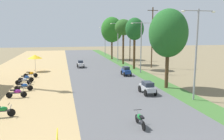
# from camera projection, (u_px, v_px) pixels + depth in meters

# --- Properties ---
(parked_motorbike_nearest) EXTENTS (1.80, 0.54, 0.94)m
(parked_motorbike_nearest) POSITION_uv_depth(u_px,v_px,m) (2.00, 110.00, 15.87)
(parked_motorbike_nearest) COLOR black
(parked_motorbike_nearest) RESTS_ON dirt_shoulder
(parked_motorbike_second) EXTENTS (1.80, 0.54, 0.94)m
(parked_motorbike_second) POSITION_uv_depth(u_px,v_px,m) (17.00, 92.00, 20.62)
(parked_motorbike_second) COLOR black
(parked_motorbike_second) RESTS_ON dirt_shoulder
(parked_motorbike_third) EXTENTS (1.80, 0.54, 0.94)m
(parked_motorbike_third) POSITION_uv_depth(u_px,v_px,m) (24.00, 86.00, 23.04)
(parked_motorbike_third) COLOR black
(parked_motorbike_third) RESTS_ON dirt_shoulder
(parked_motorbike_fourth) EXTENTS (1.80, 0.54, 0.94)m
(parked_motorbike_fourth) POSITION_uv_depth(u_px,v_px,m) (24.00, 80.00, 25.79)
(parked_motorbike_fourth) COLOR black
(parked_motorbike_fourth) RESTS_ON dirt_shoulder
(parked_motorbike_fifth) EXTENTS (1.80, 0.54, 0.94)m
(parked_motorbike_fifth) POSITION_uv_depth(u_px,v_px,m) (26.00, 78.00, 27.23)
(parked_motorbike_fifth) COLOR black
(parked_motorbike_fifth) RESTS_ON dirt_shoulder
(parked_motorbike_sixth) EXTENTS (1.80, 0.54, 0.94)m
(parked_motorbike_sixth) POSITION_uv_depth(u_px,v_px,m) (31.00, 74.00, 29.94)
(parked_motorbike_sixth) COLOR black
(parked_motorbike_sixth) RESTS_ON dirt_shoulder
(vendor_umbrella) EXTENTS (2.20, 2.20, 2.52)m
(vendor_umbrella) POSITION_uv_depth(u_px,v_px,m) (35.00, 57.00, 34.47)
(vendor_umbrella) COLOR #99999E
(vendor_umbrella) RESTS_ON dirt_shoulder
(median_tree_nearest) EXTENTS (4.02, 4.02, 8.26)m
(median_tree_nearest) POSITION_uv_depth(u_px,v_px,m) (168.00, 33.00, 23.57)
(median_tree_nearest) COLOR #4C351E
(median_tree_nearest) RESTS_ON median_strip
(median_tree_second) EXTENTS (2.94, 2.94, 8.18)m
(median_tree_second) POSITION_uv_depth(u_px,v_px,m) (135.00, 29.00, 36.23)
(median_tree_second) COLOR #4C351E
(median_tree_second) RESTS_ON median_strip
(median_tree_third) EXTENTS (3.16, 3.16, 8.29)m
(median_tree_third) POSITION_uv_depth(u_px,v_px,m) (123.00, 28.00, 42.02)
(median_tree_third) COLOR #4C351E
(median_tree_third) RESTS_ON median_strip
(median_tree_fourth) EXTENTS (4.71, 4.71, 9.21)m
(median_tree_fourth) POSITION_uv_depth(u_px,v_px,m) (112.00, 30.00, 49.98)
(median_tree_fourth) COLOR #4C351E
(median_tree_fourth) RESTS_ON median_strip
(streetlamp_near) EXTENTS (3.16, 0.20, 7.78)m
(streetlamp_near) POSITION_uv_depth(u_px,v_px,m) (196.00, 49.00, 19.39)
(streetlamp_near) COLOR gray
(streetlamp_near) RESTS_ON median_strip
(streetlamp_mid) EXTENTS (3.16, 0.20, 7.34)m
(streetlamp_mid) POSITION_uv_depth(u_px,v_px,m) (141.00, 44.00, 32.90)
(streetlamp_mid) COLOR gray
(streetlamp_mid) RESTS_ON median_strip
(streetlamp_far) EXTENTS (3.16, 0.20, 7.81)m
(streetlamp_far) POSITION_uv_depth(u_px,v_px,m) (118.00, 39.00, 46.47)
(streetlamp_far) COLOR gray
(streetlamp_far) RESTS_ON median_strip
(streetlamp_farthest) EXTENTS (3.16, 0.20, 7.43)m
(streetlamp_farthest) POSITION_uv_depth(u_px,v_px,m) (105.00, 38.00, 60.24)
(streetlamp_farthest) COLOR gray
(streetlamp_farthest) RESTS_ON median_strip
(utility_pole_near) EXTENTS (1.80, 0.20, 8.18)m
(utility_pole_near) POSITION_uv_depth(u_px,v_px,m) (130.00, 40.00, 48.01)
(utility_pole_near) COLOR brown
(utility_pole_near) RESTS_ON ground
(utility_pole_far) EXTENTS (1.80, 0.20, 9.99)m
(utility_pole_far) POSITION_uv_depth(u_px,v_px,m) (152.00, 37.00, 38.02)
(utility_pole_far) COLOR brown
(utility_pole_far) RESTS_ON ground
(car_sedan_silver) EXTENTS (1.10, 2.26, 1.19)m
(car_sedan_silver) POSITION_uv_depth(u_px,v_px,m) (147.00, 87.00, 21.84)
(car_sedan_silver) COLOR #B7BCC1
(car_sedan_silver) RESTS_ON road_strip
(car_hatchback_blue) EXTENTS (1.04, 2.00, 1.23)m
(car_hatchback_blue) POSITION_uv_depth(u_px,v_px,m) (126.00, 71.00, 31.26)
(car_hatchback_blue) COLOR navy
(car_hatchback_blue) RESTS_ON road_strip
(car_sedan_white) EXTENTS (1.10, 2.26, 1.19)m
(car_sedan_white) POSITION_uv_depth(u_px,v_px,m) (80.00, 63.00, 38.55)
(car_sedan_white) COLOR silver
(car_sedan_white) RESTS_ON road_strip
(motorbike_ahead_second) EXTENTS (0.54, 1.80, 0.94)m
(motorbike_ahead_second) POSITION_uv_depth(u_px,v_px,m) (140.00, 119.00, 14.26)
(motorbike_ahead_second) COLOR black
(motorbike_ahead_second) RESTS_ON road_strip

